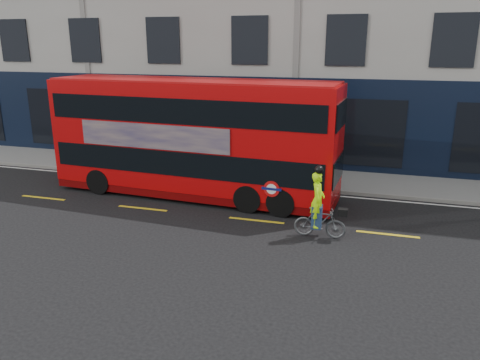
% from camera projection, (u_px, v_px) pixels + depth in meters
% --- Properties ---
extents(ground, '(120.00, 120.00, 0.00)m').
position_uv_depth(ground, '(243.00, 239.00, 13.48)').
color(ground, black).
rests_on(ground, ground).
extents(pavement, '(60.00, 3.00, 0.12)m').
position_uv_depth(pavement, '(286.00, 177.00, 19.45)').
color(pavement, gray).
rests_on(pavement, ground).
extents(kerb, '(60.00, 0.12, 0.13)m').
position_uv_depth(kerb, '(279.00, 187.00, 18.06)').
color(kerb, gray).
rests_on(kerb, ground).
extents(road_edge_line, '(58.00, 0.10, 0.01)m').
position_uv_depth(road_edge_line, '(277.00, 191.00, 17.81)').
color(road_edge_line, silver).
rests_on(road_edge_line, ground).
extents(lane_dashes, '(58.00, 0.12, 0.01)m').
position_uv_depth(lane_dashes, '(256.00, 220.00, 14.86)').
color(lane_dashes, gold).
rests_on(lane_dashes, ground).
extents(bus, '(10.56, 3.02, 4.20)m').
position_uv_depth(bus, '(194.00, 138.00, 16.72)').
color(bus, '#B90708').
rests_on(bus, ground).
extents(cyclist, '(1.51, 0.60, 2.15)m').
position_uv_depth(cyclist, '(319.00, 213.00, 13.41)').
color(cyclist, '#4E5254').
rests_on(cyclist, ground).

